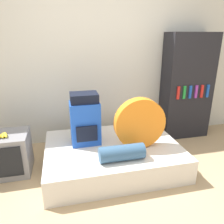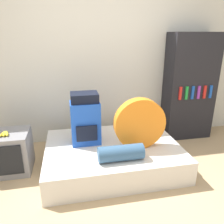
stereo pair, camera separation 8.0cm
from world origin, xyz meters
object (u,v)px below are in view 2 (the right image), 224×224
(tent_bag, at_px, (140,124))
(backpack, at_px, (85,119))
(television, at_px, (6,152))
(sleeping_roll, at_px, (121,153))
(bookshelf, at_px, (189,87))

(tent_bag, bearing_deg, backpack, 157.50)
(tent_bag, height_order, television, tent_bag)
(sleeping_roll, bearing_deg, bookshelf, 37.17)
(sleeping_roll, bearing_deg, television, 158.56)
(backpack, xyz_separation_m, sleeping_roll, (0.35, -0.53, -0.23))
(backpack, xyz_separation_m, television, (-1.01, 0.00, -0.37))
(backpack, xyz_separation_m, bookshelf, (1.75, 0.53, 0.22))
(television, bearing_deg, backpack, -0.24)
(backpack, height_order, bookshelf, bookshelf)
(backpack, relative_size, tent_bag, 1.05)
(tent_bag, xyz_separation_m, sleeping_roll, (-0.30, -0.26, -0.23))
(backpack, relative_size, bookshelf, 0.39)
(tent_bag, distance_m, sleeping_roll, 0.46)
(backpack, height_order, sleeping_roll, backpack)
(tent_bag, relative_size, bookshelf, 0.38)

